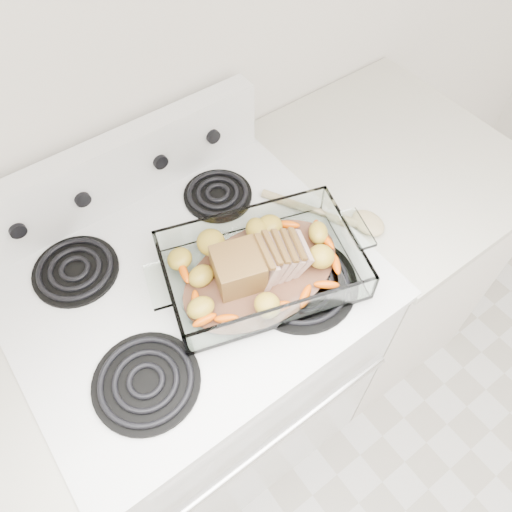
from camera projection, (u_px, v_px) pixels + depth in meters
electric_range at (204, 360)px, 1.47m from camera, size 0.78×0.70×1.12m
counter_right at (367, 255)px, 1.71m from camera, size 0.58×0.68×0.93m
baking_dish at (261, 269)px, 1.08m from camera, size 0.41×0.27×0.08m
pork_roast at (254, 267)px, 1.05m from camera, size 0.21×0.10×0.08m
roast_vegetables at (250, 257)px, 1.09m from camera, size 0.36×0.19×0.04m
wooden_spoon at (342, 217)px, 1.19m from camera, size 0.18×0.27×0.02m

